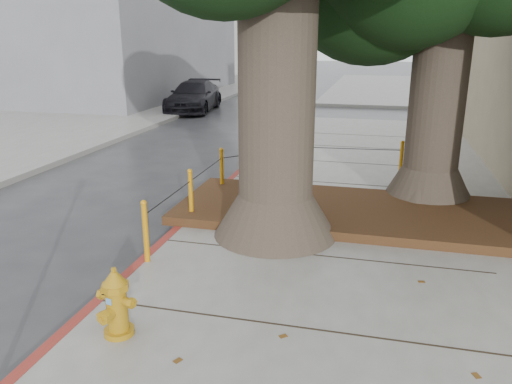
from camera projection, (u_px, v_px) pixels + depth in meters
ground at (252, 332)px, 5.83m from camera, size 140.00×140.00×0.00m
sidewalk_far at (457, 89)px, 32.21m from camera, size 16.00×20.00×0.15m
curb_red at (176, 233)px, 8.58m from camera, size 0.14×26.00×0.16m
planter_bed at (352, 212)px, 9.16m from camera, size 6.40×2.60×0.16m
bollard_ring at (265, 176)px, 9.88m from camera, size 3.79×5.39×0.95m
fire_hydrant at (116, 303)px, 5.41m from camera, size 0.43×0.41×0.80m
car_silver at (481, 99)px, 22.69m from camera, size 3.48×1.45×1.18m
car_dark at (194, 96)px, 23.10m from camera, size 2.36×4.84×1.36m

